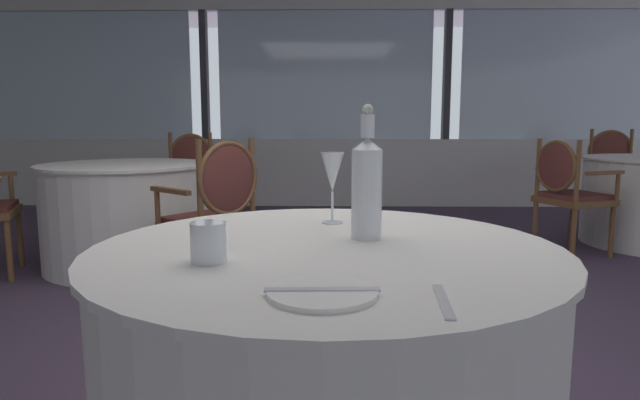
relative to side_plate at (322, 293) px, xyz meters
name	(u,v)px	position (x,y,z in m)	size (l,w,h in m)	color
ground_plane	(315,355)	(-0.06, 1.42, -0.77)	(15.50, 15.50, 0.00)	#47384C
window_wall_far	(325,121)	(-0.06, 5.89, 0.30)	(9.65, 0.14, 2.67)	silver
foreground_table	(326,390)	(0.00, 0.38, -0.39)	(1.17, 1.17, 0.76)	silver
side_plate	(322,293)	(0.00, 0.00, 0.00)	(0.20, 0.20, 0.01)	white
butter_knife	(322,290)	(0.00, 0.00, 0.01)	(0.21, 0.02, 0.00)	silver
dinner_fork	(443,301)	(0.21, -0.03, 0.00)	(0.17, 0.02, 0.00)	silver
water_bottle	(367,185)	(0.11, 0.47, 0.14)	(0.08, 0.08, 0.35)	white
wine_glass	(332,174)	(0.02, 0.69, 0.15)	(0.07, 0.07, 0.22)	white
water_tumbler	(209,242)	(-0.25, 0.22, 0.04)	(0.08, 0.08, 0.09)	white
dining_chair_0_0	(613,169)	(3.01, 4.80, -0.19)	(0.58, 0.52, 0.99)	brown
dining_chair_0_1	(567,187)	(1.90, 3.35, -0.22)	(0.60, 0.64, 0.93)	brown
background_table_1	(128,214)	(-1.50, 2.99, -0.39)	(1.23, 1.23, 0.76)	silver
dining_chair_1_1	(216,206)	(-0.69, 2.33, -0.21)	(0.65, 0.66, 0.97)	brown
dining_chair_1_2	(186,176)	(-1.33, 4.02, -0.20)	(0.59, 0.53, 0.97)	brown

